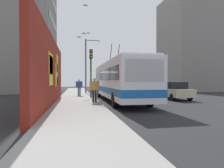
% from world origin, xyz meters
% --- Properties ---
extents(ground_plane, '(80.00, 80.00, 0.00)m').
position_xyz_m(ground_plane, '(0.00, 0.00, 0.00)').
color(ground_plane, '#232326').
extents(sidewalk_slab, '(48.00, 3.20, 0.15)m').
position_xyz_m(sidewalk_slab, '(0.00, 1.60, 0.07)').
color(sidewalk_slab, gray).
rests_on(sidewalk_slab, ground_plane).
extents(graffiti_wall, '(13.91, 0.32, 4.60)m').
position_xyz_m(graffiti_wall, '(-4.04, 3.35, 2.30)').
color(graffiti_wall, maroon).
rests_on(graffiti_wall, ground_plane).
extents(building_far_left, '(12.03, 8.18, 20.80)m').
position_xyz_m(building_far_left, '(13.82, 9.20, 10.40)').
color(building_far_left, gray).
rests_on(building_far_left, ground_plane).
extents(building_far_right, '(8.72, 7.46, 15.63)m').
position_xyz_m(building_far_right, '(12.22, -17.00, 7.81)').
color(building_far_right, gray).
rests_on(building_far_right, ground_plane).
extents(city_bus, '(12.36, 2.58, 4.98)m').
position_xyz_m(city_bus, '(-1.91, -1.80, 1.78)').
color(city_bus, silver).
rests_on(city_bus, ground_plane).
extents(parked_car_champagne, '(4.77, 1.82, 1.58)m').
position_xyz_m(parked_car_champagne, '(-1.21, -7.00, 0.84)').
color(parked_car_champagne, '#C6B793').
rests_on(parked_car_champagne, ground_plane).
extents(parked_car_white, '(4.95, 1.93, 1.58)m').
position_xyz_m(parked_car_white, '(4.86, -7.00, 0.84)').
color(parked_car_white, white).
rests_on(parked_car_white, ground_plane).
extents(pedestrian_at_curb, '(0.24, 0.70, 1.77)m').
position_xyz_m(pedestrian_at_curb, '(-3.83, 0.41, 1.20)').
color(pedestrian_at_curb, '#1E1E2D').
rests_on(pedestrian_at_curb, sidewalk_slab).
extents(pedestrian_midblock, '(0.23, 0.68, 1.71)m').
position_xyz_m(pedestrian_midblock, '(2.78, 1.36, 1.16)').
color(pedestrian_midblock, '#595960').
rests_on(pedestrian_midblock, sidewalk_slab).
extents(traffic_light, '(0.49, 0.28, 4.41)m').
position_xyz_m(traffic_light, '(-0.06, 0.35, 3.11)').
color(traffic_light, '#2D382D').
rests_on(traffic_light, sidewalk_slab).
extents(street_lamp, '(0.44, 1.93, 6.84)m').
position_xyz_m(street_lamp, '(6.91, 0.24, 4.08)').
color(street_lamp, '#4C4C51').
rests_on(street_lamp, sidewalk_slab).
extents(flying_pigeons, '(10.66, 4.03, 3.63)m').
position_xyz_m(flying_pigeons, '(2.82, 0.16, 8.16)').
color(flying_pigeons, slate).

